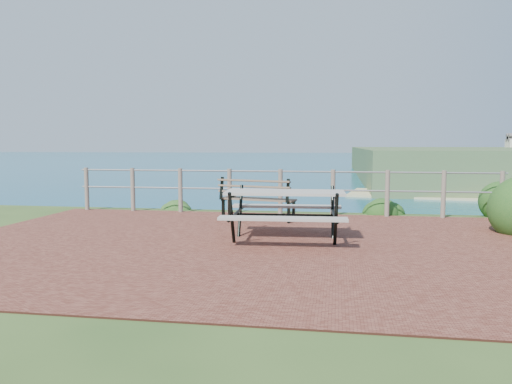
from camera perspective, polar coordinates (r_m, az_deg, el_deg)
ground at (r=7.83m, az=0.02°, el=-6.06°), size 10.00×7.00×0.12m
ocean at (r=207.58m, az=8.94°, el=4.97°), size 1200.00×1200.00×0.00m
safety_railing at (r=11.04m, az=2.81°, el=0.31°), size 9.40×0.10×1.00m
picnic_table at (r=8.03m, az=3.31°, el=-2.09°), size 1.93×1.64×0.80m
park_bench at (r=10.18m, az=0.22°, el=-0.07°), size 1.61×0.76×0.88m
shrub_lip_west at (r=12.32m, az=-9.33°, el=-1.90°), size 0.73×0.73×0.46m
shrub_lip_east at (r=11.69m, az=14.01°, el=-2.38°), size 0.78×0.78×0.53m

